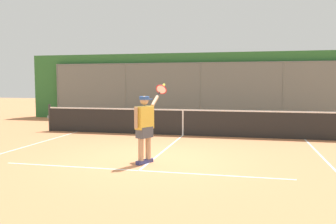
% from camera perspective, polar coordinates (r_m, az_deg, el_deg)
% --- Properties ---
extents(ground_plane, '(60.00, 60.00, 0.00)m').
position_cam_1_polar(ground_plane, '(8.98, -2.47, -7.67)').
color(ground_plane, '#C67A4C').
extents(court_line_markings, '(8.50, 9.70, 0.01)m').
position_cam_1_polar(court_line_markings, '(7.59, -5.51, -9.99)').
color(court_line_markings, white).
rests_on(court_line_markings, ground).
extents(fence_backdrop, '(18.53, 1.37, 3.41)m').
position_cam_1_polar(fence_backdrop, '(18.08, 5.51, 3.99)').
color(fence_backdrop, slate).
rests_on(fence_backdrop, ground).
extents(tennis_net, '(10.92, 0.09, 1.07)m').
position_cam_1_polar(tennis_net, '(12.91, 2.42, -1.62)').
color(tennis_net, '#2D2D2D').
rests_on(tennis_net, ground).
extents(tennis_player, '(0.56, 1.34, 1.91)m').
position_cam_1_polar(tennis_player, '(8.42, -3.76, -2.01)').
color(tennis_player, navy).
rests_on(tennis_player, ground).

